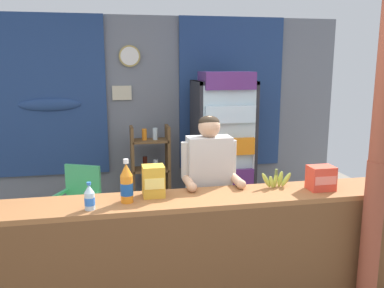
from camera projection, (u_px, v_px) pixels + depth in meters
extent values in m
plane|color=gray|center=(169.00, 269.00, 3.98)|extent=(7.13, 7.13, 0.00)
cube|color=slate|center=(149.00, 117.00, 5.37)|extent=(5.12, 0.12, 2.55)
cube|color=navy|center=(50.00, 96.00, 4.98)|extent=(1.35, 0.04, 1.97)
ellipsoid|color=navy|center=(50.00, 105.00, 4.98)|extent=(0.74, 0.10, 0.16)
cube|color=navy|center=(231.00, 94.00, 5.43)|extent=(1.39, 0.04, 1.97)
ellipsoid|color=navy|center=(231.00, 101.00, 5.43)|extent=(0.77, 0.10, 0.16)
cylinder|color=tan|center=(130.00, 56.00, 5.09)|extent=(0.27, 0.03, 0.27)
cylinder|color=white|center=(130.00, 56.00, 5.08)|extent=(0.23, 0.01, 0.23)
cube|color=beige|center=(122.00, 93.00, 5.16)|extent=(0.24, 0.02, 0.18)
cube|color=#935B33|center=(191.00, 200.00, 3.18)|extent=(3.97, 0.47, 0.04)
cube|color=brown|center=(197.00, 269.00, 3.07)|extent=(3.97, 0.04, 0.91)
cylinder|color=brown|center=(371.00, 240.00, 3.18)|extent=(0.15, 0.15, 1.25)
cube|color=#232328|center=(217.00, 148.00, 5.32)|extent=(0.71, 0.04, 1.76)
cube|color=#232328|center=(196.00, 154.00, 5.00)|extent=(0.04, 0.57, 1.76)
cube|color=#232328|center=(248.00, 151.00, 5.13)|extent=(0.04, 0.57, 1.76)
cube|color=#232328|center=(224.00, 82.00, 4.90)|extent=(0.71, 0.57, 0.04)
cube|color=#232328|center=(222.00, 216.00, 5.23)|extent=(0.71, 0.57, 0.08)
cube|color=silver|center=(229.00, 153.00, 4.79)|extent=(0.65, 0.02, 1.60)
cylinder|color=#B7B7BC|center=(254.00, 157.00, 4.83)|extent=(0.02, 0.02, 0.40)
cube|color=silver|center=(222.00, 180.00, 5.14)|extent=(0.63, 0.49, 0.02)
cube|color=#56286B|center=(225.00, 174.00, 5.01)|extent=(0.59, 0.45, 0.20)
cube|color=silver|center=(223.00, 150.00, 5.06)|extent=(0.63, 0.49, 0.02)
cube|color=orange|center=(225.00, 143.00, 4.93)|extent=(0.59, 0.45, 0.20)
cube|color=silver|center=(223.00, 120.00, 4.99)|extent=(0.63, 0.49, 0.02)
cube|color=silver|center=(226.00, 112.00, 4.86)|extent=(0.59, 0.45, 0.20)
cube|color=silver|center=(223.00, 89.00, 4.91)|extent=(0.63, 0.49, 0.02)
cube|color=#56286B|center=(226.00, 80.00, 4.78)|extent=(0.59, 0.45, 0.20)
cube|color=brown|center=(133.00, 175.00, 5.06)|extent=(0.04, 0.28, 1.21)
cube|color=brown|center=(168.00, 173.00, 5.14)|extent=(0.04, 0.28, 1.21)
cube|color=brown|center=(150.00, 141.00, 5.02)|extent=(0.44, 0.28, 0.02)
cylinder|color=orange|center=(144.00, 134.00, 4.99)|extent=(0.06, 0.06, 0.14)
cylinder|color=silver|center=(155.00, 134.00, 5.01)|extent=(0.06, 0.06, 0.15)
cube|color=brown|center=(151.00, 169.00, 5.09)|extent=(0.44, 0.28, 0.02)
cylinder|color=black|center=(145.00, 163.00, 5.06)|extent=(0.06, 0.06, 0.16)
cylinder|color=silver|center=(156.00, 164.00, 5.09)|extent=(0.06, 0.06, 0.11)
cube|color=brown|center=(151.00, 197.00, 5.16)|extent=(0.44, 0.28, 0.02)
cylinder|color=#75C64C|center=(146.00, 191.00, 5.13)|extent=(0.06, 0.06, 0.16)
cylinder|color=brown|center=(156.00, 192.00, 5.16)|extent=(0.05, 0.05, 0.12)
cube|color=#4CC675|center=(75.00, 207.00, 4.42)|extent=(0.59, 0.59, 0.04)
cube|color=#4CC675|center=(83.00, 182.00, 4.56)|extent=(0.39, 0.22, 0.40)
cylinder|color=#4CC675|center=(51.00, 232.00, 4.32)|extent=(0.04, 0.04, 0.44)
cylinder|color=#4CC675|center=(83.00, 235.00, 4.23)|extent=(0.04, 0.04, 0.44)
cylinder|color=#4CC675|center=(70.00, 218.00, 4.69)|extent=(0.04, 0.04, 0.44)
cylinder|color=#4CC675|center=(100.00, 221.00, 4.60)|extent=(0.04, 0.04, 0.44)
cube|color=#4CC675|center=(58.00, 195.00, 4.44)|extent=(0.21, 0.37, 0.03)
cube|color=#4CC675|center=(91.00, 198.00, 4.35)|extent=(0.21, 0.37, 0.03)
cylinder|color=#28282D|center=(200.00, 239.00, 3.69)|extent=(0.11, 0.11, 0.83)
cylinder|color=#28282D|center=(217.00, 237.00, 3.72)|extent=(0.11, 0.11, 0.83)
cube|color=#BCB7B2|center=(209.00, 166.00, 3.57)|extent=(0.38, 0.20, 0.52)
sphere|color=tan|center=(209.00, 127.00, 3.50)|extent=(0.19, 0.19, 0.19)
ellipsoid|color=#2D2319|center=(209.00, 122.00, 3.51)|extent=(0.18, 0.18, 0.10)
cylinder|color=#BCB7B2|center=(186.00, 160.00, 3.52)|extent=(0.08, 0.08, 0.32)
cylinder|color=tan|center=(189.00, 183.00, 3.41)|extent=(0.07, 0.26, 0.07)
sphere|color=tan|center=(192.00, 187.00, 3.28)|extent=(0.08, 0.08, 0.08)
cylinder|color=#BCB7B2|center=(232.00, 158.00, 3.60)|extent=(0.08, 0.08, 0.32)
cylinder|color=tan|center=(236.00, 180.00, 3.49)|extent=(0.07, 0.26, 0.07)
sphere|color=tan|center=(241.00, 184.00, 3.36)|extent=(0.08, 0.08, 0.08)
cylinder|color=orange|center=(127.00, 189.00, 3.04)|extent=(0.09, 0.09, 0.21)
cone|color=orange|center=(126.00, 170.00, 3.01)|extent=(0.09, 0.09, 0.09)
cylinder|color=white|center=(126.00, 161.00, 3.00)|extent=(0.04, 0.04, 0.03)
cylinder|color=#194C99|center=(127.00, 189.00, 3.04)|extent=(0.09, 0.09, 0.09)
cylinder|color=silver|center=(90.00, 201.00, 2.89)|extent=(0.07, 0.07, 0.13)
cone|color=silver|center=(89.00, 189.00, 2.88)|extent=(0.07, 0.07, 0.06)
cylinder|color=blue|center=(89.00, 184.00, 2.87)|extent=(0.03, 0.03, 0.02)
cylinder|color=blue|center=(90.00, 201.00, 2.89)|extent=(0.07, 0.07, 0.06)
cube|color=#E5422D|center=(321.00, 178.00, 3.34)|extent=(0.20, 0.16, 0.20)
cube|color=#FF826D|center=(326.00, 181.00, 3.26)|extent=(0.18, 0.00, 0.07)
cube|color=gold|center=(153.00, 181.00, 3.17)|extent=(0.17, 0.15, 0.25)
cube|color=#FFE26D|center=(155.00, 184.00, 3.10)|extent=(0.15, 0.00, 0.09)
ellipsoid|color=#B2753D|center=(382.00, 179.00, 3.54)|extent=(0.08, 0.08, 0.04)
ellipsoid|color=#B7C647|center=(266.00, 180.00, 3.39)|extent=(0.10, 0.03, 0.14)
ellipsoid|color=#B7C647|center=(272.00, 182.00, 3.39)|extent=(0.06, 0.03, 0.12)
ellipsoid|color=#B7C647|center=(276.00, 179.00, 3.42)|extent=(0.04, 0.04, 0.15)
ellipsoid|color=#B7C647|center=(280.00, 179.00, 3.43)|extent=(0.06, 0.03, 0.14)
ellipsoid|color=#B7C647|center=(286.00, 180.00, 3.43)|extent=(0.10, 0.05, 0.14)
cylinder|color=olive|center=(276.00, 172.00, 3.40)|extent=(0.02, 0.02, 0.05)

